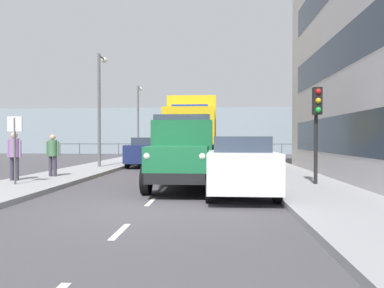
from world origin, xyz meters
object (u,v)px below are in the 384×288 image
truck_vintage_green (183,153)px  pedestrian_near_railing (14,152)px  car_white_kerbside_near (239,164)px  car_navy_oppositeside_0 (147,151)px  traffic_light_near (317,114)px  street_sign (15,138)px  car_grey_kerbside_1 (231,155)px  pedestrian_with_bag (53,152)px  lamp_post_far (139,114)px  lamp_post_promenade (100,99)px  lorry_cargo_yellow (194,131)px

truck_vintage_green → pedestrian_near_railing: bearing=-5.9°
truck_vintage_green → car_white_kerbside_near: (-1.78, 1.12, -0.28)m
car_navy_oppositeside_0 → traffic_light_near: size_ratio=1.41×
car_white_kerbside_near → traffic_light_near: bearing=-151.4°
truck_vintage_green → car_navy_oppositeside_0: 9.64m
truck_vintage_green → pedestrian_near_railing: (6.18, -0.63, 0.00)m
car_navy_oppositeside_0 → street_sign: size_ratio=2.00×
truck_vintage_green → street_sign: (5.56, 0.36, 0.50)m
car_grey_kerbside_1 → pedestrian_with_bag: 7.85m
traffic_light_near → street_sign: bearing=3.9°
car_grey_kerbside_1 → pedestrian_with_bag: pedestrian_with_bag is taller
lamp_post_far → street_sign: lamp_post_far is taller
car_grey_kerbside_1 → pedestrian_near_railing: 9.16m
lamp_post_promenade → car_navy_oppositeside_0: bearing=-138.4°
car_navy_oppositeside_0 → pedestrian_with_bag: (2.42, 7.07, 0.24)m
car_white_kerbside_near → car_grey_kerbside_1: same height
pedestrian_near_railing → lamp_post_far: lamp_post_far is taller
street_sign → lamp_post_far: bearing=-90.7°
car_white_kerbside_near → traffic_light_near: size_ratio=1.40×
lamp_post_promenade → traffic_light_near: bearing=144.4°
car_navy_oppositeside_0 → pedestrian_with_bag: bearing=71.1°
lorry_cargo_yellow → car_white_kerbside_near: 9.61m
lamp_post_promenade → truck_vintage_green: bearing=125.9°
truck_vintage_green → lorry_cargo_yellow: 8.27m
car_white_kerbside_near → street_sign: (7.35, -0.76, 0.79)m
car_navy_oppositeside_0 → car_grey_kerbside_1: bearing=140.2°
car_grey_kerbside_1 → street_sign: 9.21m
pedestrian_with_bag → lamp_post_promenade: bearing=-92.5°
car_grey_kerbside_1 → lamp_post_far: lamp_post_far is taller
pedestrian_near_railing → lamp_post_promenade: (-0.96, -6.57, 2.62)m
car_navy_oppositeside_0 → pedestrian_near_railing: size_ratio=2.58×
car_grey_kerbside_1 → car_navy_oppositeside_0: (4.81, -4.00, 0.00)m
car_navy_oppositeside_0 → pedestrian_near_railing: pedestrian_near_railing is taller
truck_vintage_green → lorry_cargo_yellow: bearing=-88.7°
pedestrian_near_railing → traffic_light_near: size_ratio=0.55×
car_white_kerbside_near → car_grey_kerbside_1: size_ratio=1.05×
truck_vintage_green → car_grey_kerbside_1: bearing=-109.1°
pedestrian_near_railing → traffic_light_near: 10.67m
car_grey_kerbside_1 → lamp_post_far: size_ratio=0.72×
traffic_light_near → car_grey_kerbside_1: bearing=-61.4°
lorry_cargo_yellow → truck_vintage_green: bearing=91.3°
car_navy_oppositeside_0 → traffic_light_near: (-7.44, 8.83, 1.58)m
truck_vintage_green → lamp_post_far: lamp_post_far is taller
car_white_kerbside_near → lamp_post_promenade: bearing=-49.9°
lamp_post_far → car_white_kerbside_near: bearing=111.2°
truck_vintage_green → pedestrian_near_railing: size_ratio=3.23×
pedestrian_with_bag → lamp_post_far: lamp_post_far is taller
traffic_light_near → lamp_post_promenade: lamp_post_promenade is taller
truck_vintage_green → car_white_kerbside_near: bearing=148.0°
lamp_post_promenade → lamp_post_far: size_ratio=1.04×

